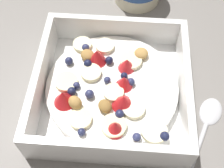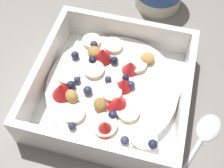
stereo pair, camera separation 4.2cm
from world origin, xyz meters
TOP-DOWN VIEW (x-y plane):
  - ground_plane at (0.00, 0.00)m, footprint 2.40×2.40m
  - fruit_bowl at (0.02, 0.01)m, footprint 0.22×0.22m
  - spoon at (0.15, -0.04)m, footprint 0.08×0.17m

SIDE VIEW (x-z plane):
  - ground_plane at x=0.00m, z-range 0.00..0.00m
  - spoon at x=0.15m, z-range 0.00..0.01m
  - fruit_bowl at x=0.02m, z-range -0.01..0.05m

